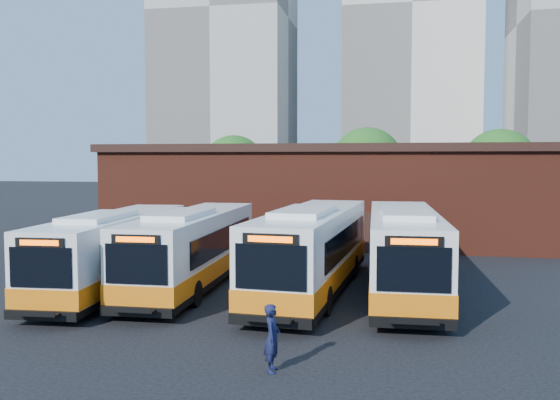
% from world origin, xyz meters
% --- Properties ---
extents(ground, '(220.00, 220.00, 0.00)m').
position_xyz_m(ground, '(0.00, 0.00, 0.00)').
color(ground, black).
extents(bus_west, '(3.22, 12.32, 3.32)m').
position_xyz_m(bus_west, '(-7.09, 2.30, 1.51)').
color(bus_west, white).
rests_on(bus_west, ground).
extents(bus_midwest, '(2.80, 12.46, 3.38)m').
position_xyz_m(bus_midwest, '(-4.03, 3.39, 1.53)').
color(bus_midwest, white).
rests_on(bus_midwest, ground).
extents(bus_mideast, '(3.65, 13.31, 3.59)m').
position_xyz_m(bus_mideast, '(1.14, 3.37, 1.63)').
color(bus_mideast, white).
rests_on(bus_mideast, ground).
extents(bus_east, '(3.07, 13.03, 3.53)m').
position_xyz_m(bus_east, '(4.82, 3.91, 1.60)').
color(bus_east, white).
rests_on(bus_east, ground).
extents(transit_worker, '(0.46, 0.67, 1.77)m').
position_xyz_m(transit_worker, '(1.36, -5.93, 0.88)').
color(transit_worker, '#131737').
rests_on(transit_worker, ground).
extents(depot_building, '(28.60, 12.60, 6.40)m').
position_xyz_m(depot_building, '(0.00, 20.00, 3.26)').
color(depot_building, '#5E2316').
rests_on(depot_building, ground).
extents(tree_west, '(6.00, 6.00, 7.65)m').
position_xyz_m(tree_west, '(-10.00, 32.00, 4.64)').
color(tree_west, '#382314').
rests_on(tree_west, ground).
extents(tree_mid, '(6.56, 6.56, 8.36)m').
position_xyz_m(tree_mid, '(2.00, 34.00, 5.08)').
color(tree_mid, '#382314').
rests_on(tree_mid, ground).
extents(tree_east, '(6.24, 6.24, 7.96)m').
position_xyz_m(tree_east, '(13.00, 31.00, 4.83)').
color(tree_east, '#382314').
rests_on(tree_east, ground).
extents(tower_left, '(20.00, 18.00, 56.20)m').
position_xyz_m(tower_left, '(-22.00, 72.00, 27.84)').
color(tower_left, '#B5B1A7').
rests_on(tower_left, ground).
extents(tower_center, '(22.00, 20.00, 61.20)m').
position_xyz_m(tower_center, '(7.00, 86.00, 30.34)').
color(tower_center, silver).
rests_on(tower_center, ground).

